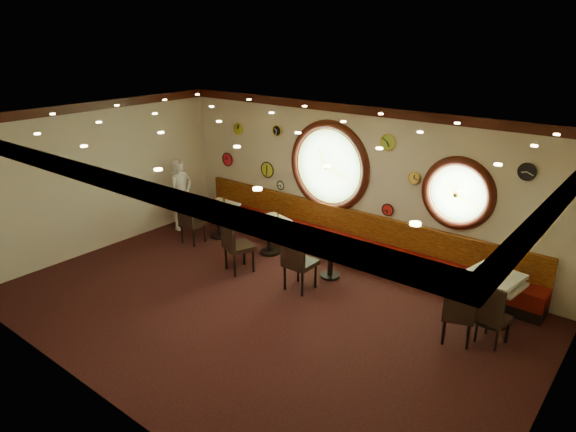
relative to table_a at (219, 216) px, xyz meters
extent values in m
cube|color=black|center=(2.91, -1.92, -0.50)|extent=(9.00, 6.00, 0.00)
cube|color=#B28632|center=(2.91, -1.92, 2.70)|extent=(9.00, 6.00, 0.02)
cube|color=beige|center=(2.91, 1.08, 1.10)|extent=(9.00, 0.02, 3.20)
cube|color=beige|center=(2.91, -4.92, 1.10)|extent=(9.00, 0.02, 3.20)
cube|color=beige|center=(-1.59, -1.92, 1.10)|extent=(0.02, 6.00, 3.20)
cube|color=beige|center=(7.41, -1.92, 1.10)|extent=(0.02, 6.00, 3.20)
cube|color=#331009|center=(2.91, 1.03, 2.61)|extent=(9.00, 0.10, 0.18)
cube|color=#331009|center=(2.91, -4.87, 2.61)|extent=(9.00, 0.10, 0.18)
cube|color=#331009|center=(-1.54, -1.92, 2.61)|extent=(0.10, 6.00, 0.18)
cube|color=#331009|center=(7.36, -1.92, 2.61)|extent=(0.10, 6.00, 0.18)
cube|color=black|center=(2.91, 0.80, -0.40)|extent=(8.00, 0.55, 0.20)
cube|color=#590B07|center=(2.91, 0.80, -0.15)|extent=(8.00, 0.55, 0.30)
cube|color=#5F1107|center=(2.91, 1.02, 0.25)|extent=(8.00, 0.10, 0.55)
cylinder|color=#89C274|center=(2.31, 1.07, 1.35)|extent=(1.66, 0.02, 1.66)
torus|color=#331009|center=(2.31, 1.06, 1.35)|extent=(1.98, 0.18, 1.98)
torus|color=gold|center=(2.31, 1.03, 1.35)|extent=(1.61, 0.03, 1.61)
cylinder|color=#89C274|center=(5.11, 1.07, 1.30)|extent=(1.10, 0.02, 1.10)
torus|color=#331009|center=(5.11, 1.06, 1.30)|extent=(1.38, 0.18, 1.38)
torus|color=gold|center=(5.11, 1.03, 1.30)|extent=(1.09, 0.03, 1.09)
cylinder|color=black|center=(0.91, 1.04, 1.95)|extent=(0.24, 0.03, 0.24)
cylinder|color=red|center=(-0.69, 1.04, 1.05)|extent=(0.32, 0.03, 0.32)
cylinder|color=#FDD154|center=(4.26, 1.04, 1.45)|extent=(0.22, 0.03, 0.22)
cylinder|color=silver|center=(6.46, 1.04, 0.95)|extent=(0.34, 0.03, 0.34)
cylinder|color=black|center=(6.21, 1.04, 1.90)|extent=(0.28, 0.03, 0.28)
cylinder|color=#A8D141|center=(3.66, 1.04, 2.05)|extent=(0.30, 0.03, 0.30)
cylinder|color=#CDD32F|center=(0.61, 1.04, 1.00)|extent=(0.36, 0.03, 0.36)
cylinder|color=white|center=(1.01, 1.04, 0.70)|extent=(0.20, 0.03, 0.20)
cylinder|color=red|center=(3.76, 1.04, 0.70)|extent=(0.24, 0.03, 0.24)
cylinder|color=#A7C527|center=(-0.29, 1.04, 1.85)|extent=(0.26, 0.03, 0.26)
cylinder|color=black|center=(0.00, 0.00, -0.47)|extent=(0.46, 0.46, 0.06)
cylinder|color=black|center=(0.00, 0.00, -0.11)|extent=(0.12, 0.12, 0.73)
cube|color=silver|center=(0.00, 0.00, 0.27)|extent=(0.74, 0.74, 0.05)
cylinder|color=black|center=(1.53, 0.02, -0.47)|extent=(0.44, 0.44, 0.06)
cylinder|color=black|center=(1.53, 0.02, -0.12)|extent=(0.12, 0.12, 0.71)
cube|color=silver|center=(1.53, 0.02, 0.25)|extent=(0.87, 0.87, 0.05)
cylinder|color=black|center=(3.20, -0.14, -0.48)|extent=(0.38, 0.38, 0.05)
cylinder|color=black|center=(3.20, -0.14, -0.18)|extent=(0.10, 0.10, 0.60)
cube|color=silver|center=(3.20, -0.14, 0.13)|extent=(0.79, 0.79, 0.04)
cylinder|color=black|center=(6.27, 0.12, -0.48)|extent=(0.44, 0.44, 0.06)
cylinder|color=black|center=(6.27, 0.12, -0.13)|extent=(0.12, 0.12, 0.69)
cube|color=silver|center=(6.27, 0.12, 0.23)|extent=(0.78, 0.78, 0.05)
cylinder|color=black|center=(6.17, 0.15, -0.47)|extent=(0.50, 0.50, 0.07)
cylinder|color=black|center=(6.17, 0.15, -0.08)|extent=(0.14, 0.14, 0.79)
cube|color=silver|center=(6.17, 0.15, 0.34)|extent=(0.92, 0.92, 0.06)
cube|color=black|center=(-0.21, -0.63, -0.05)|extent=(0.49, 0.49, 0.08)
cube|color=black|center=(-0.20, -0.82, 0.29)|extent=(0.46, 0.09, 0.60)
cube|color=black|center=(1.60, -1.02, 0.02)|extent=(0.68, 0.68, 0.09)
cube|color=black|center=(1.52, -1.23, 0.40)|extent=(0.51, 0.25, 0.68)
cube|color=black|center=(3.02, -0.88, 0.02)|extent=(0.53, 0.53, 0.09)
cube|color=black|center=(3.02, -1.11, 0.41)|extent=(0.53, 0.07, 0.68)
cube|color=black|center=(6.41, -0.43, -0.08)|extent=(0.49, 0.49, 0.07)
cube|color=black|center=(6.38, -0.61, 0.23)|extent=(0.43, 0.13, 0.55)
cube|color=black|center=(5.96, -0.73, -0.04)|extent=(0.58, 0.58, 0.08)
cube|color=black|center=(6.02, -0.92, 0.30)|extent=(0.46, 0.20, 0.60)
cylinder|color=silver|center=(-0.10, 0.00, 0.34)|extent=(0.03, 0.03, 0.09)
cylinder|color=silver|center=(1.43, 0.03, 0.32)|extent=(0.03, 0.03, 0.09)
cylinder|color=silver|center=(3.08, -0.06, 0.20)|extent=(0.03, 0.03, 0.10)
cylinder|color=#B8B8BD|center=(6.16, 0.15, 0.31)|extent=(0.04, 0.04, 0.10)
cylinder|color=#BCBDC1|center=(-0.02, 0.01, 0.34)|extent=(0.03, 0.03, 0.09)
cylinder|color=silver|center=(1.56, 0.02, 0.31)|extent=(0.03, 0.03, 0.09)
cylinder|color=silver|center=(3.19, -0.18, 0.20)|extent=(0.04, 0.04, 0.10)
cylinder|color=silver|center=(6.30, 0.08, 0.31)|extent=(0.04, 0.04, 0.11)
cylinder|color=gold|center=(0.15, 0.03, 0.38)|extent=(0.05, 0.05, 0.17)
cylinder|color=gold|center=(1.66, 0.12, 0.34)|extent=(0.04, 0.04, 0.14)
cylinder|color=#C37C2D|center=(3.29, -0.04, 0.24)|extent=(0.05, 0.05, 0.18)
cylinder|color=gold|center=(6.35, 0.25, 0.35)|extent=(0.05, 0.05, 0.17)
cylinder|color=silver|center=(6.11, 0.22, 0.42)|extent=(0.04, 0.04, 0.11)
cylinder|color=#B9B9BE|center=(6.16, 0.06, 0.41)|extent=(0.04, 0.04, 0.10)
cylinder|color=gold|center=(6.34, 0.24, 0.44)|extent=(0.05, 0.05, 0.15)
imported|color=white|center=(-1.09, -0.17, 0.36)|extent=(0.41, 0.63, 1.72)
camera|label=1|loc=(8.18, -7.75, 4.10)|focal=32.00mm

